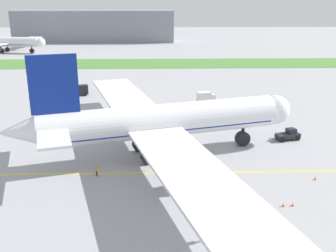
% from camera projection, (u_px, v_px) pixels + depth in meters
% --- Properties ---
extents(ground_plane, '(600.00, 600.00, 0.00)m').
position_uv_depth(ground_plane, '(163.00, 166.00, 62.45)').
color(ground_plane, '#9E9EA3').
rests_on(ground_plane, ground).
extents(apron_taxi_line, '(280.00, 0.36, 0.01)m').
position_uv_depth(apron_taxi_line, '(164.00, 173.00, 59.82)').
color(apron_taxi_line, yellow).
rests_on(apron_taxi_line, ground).
extents(grass_median_strip, '(320.00, 24.00, 0.10)m').
position_uv_depth(grass_median_strip, '(160.00, 63.00, 158.28)').
color(grass_median_strip, '#4C8438').
rests_on(grass_median_strip, ground).
extents(airliner_foreground, '(47.97, 76.14, 17.66)m').
position_uv_depth(airliner_foreground, '(158.00, 122.00, 64.53)').
color(airliner_foreground, white).
rests_on(airliner_foreground, ground).
extents(pushback_tug, '(6.28, 3.33, 2.14)m').
position_uv_depth(pushback_tug, '(288.00, 135.00, 73.48)').
color(pushback_tug, '#26262B').
rests_on(pushback_tug, ground).
extents(ground_crew_wingwalker_port, '(0.33, 0.59, 1.71)m').
position_uv_depth(ground_crew_wingwalker_port, '(205.00, 233.00, 42.88)').
color(ground_crew_wingwalker_port, black).
rests_on(ground_crew_wingwalker_port, ground).
extents(ground_crew_marshaller_front, '(0.44, 0.50, 1.65)m').
position_uv_depth(ground_crew_marshaller_front, '(97.00, 170.00, 58.50)').
color(ground_crew_marshaller_front, black).
rests_on(ground_crew_marshaller_front, ground).
extents(traffic_cone_near_nose, '(0.36, 0.36, 0.58)m').
position_uv_depth(traffic_cone_near_nose, '(315.00, 178.00, 57.57)').
color(traffic_cone_near_nose, '#F2590C').
rests_on(traffic_cone_near_nose, ground).
extents(traffic_cone_port_wing, '(0.36, 0.36, 0.58)m').
position_uv_depth(traffic_cone_port_wing, '(284.00, 204.00, 50.19)').
color(traffic_cone_port_wing, '#F2590C').
rests_on(traffic_cone_port_wing, ground).
extents(traffic_cone_starboard_wing, '(0.36, 0.36, 0.58)m').
position_uv_depth(traffic_cone_starboard_wing, '(293.00, 204.00, 50.31)').
color(traffic_cone_starboard_wing, '#F2590C').
rests_on(traffic_cone_starboard_wing, ground).
extents(service_truck_baggage_loader, '(5.27, 3.47, 2.86)m').
position_uv_depth(service_truck_baggage_loader, '(79.00, 90.00, 106.13)').
color(service_truck_baggage_loader, black).
rests_on(service_truck_baggage_loader, ground).
extents(service_truck_fuel_bowser, '(4.81, 3.39, 2.93)m').
position_uv_depth(service_truck_fuel_bowser, '(206.00, 97.00, 98.50)').
color(service_truck_fuel_bowser, white).
rests_on(service_truck_fuel_bowser, ground).
extents(service_truck_catering_van, '(6.45, 4.01, 2.62)m').
position_uv_depth(service_truck_catering_van, '(248.00, 105.00, 91.74)').
color(service_truck_catering_van, '#B21E19').
rests_on(service_truck_catering_van, ground).
extents(parked_airliner_far_centre, '(38.55, 60.36, 14.77)m').
position_uv_depth(parked_airliner_far_centre, '(7.00, 42.00, 187.87)').
color(parked_airliner_far_centre, white).
rests_on(parked_airliner_far_centre, ground).
extents(terminal_building, '(93.08, 20.00, 18.00)m').
position_uv_depth(terminal_building, '(95.00, 26.00, 233.66)').
color(terminal_building, gray).
rests_on(terminal_building, ground).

